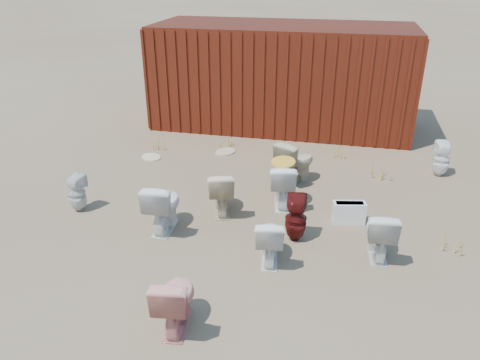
% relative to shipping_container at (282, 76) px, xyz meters
% --- Properties ---
extents(ground, '(100.00, 100.00, 0.00)m').
position_rel_shipping_container_xyz_m(ground, '(0.00, -5.20, -1.20)').
color(ground, brown).
rests_on(ground, ground).
extents(shipping_container, '(6.00, 2.40, 2.40)m').
position_rel_shipping_container_xyz_m(shipping_container, '(0.00, 0.00, 0.00)').
color(shipping_container, '#4D1A0C').
rests_on(shipping_container, ground).
extents(toilet_front_a, '(0.48, 0.80, 0.80)m').
position_rel_shipping_container_xyz_m(toilet_front_a, '(-1.00, -5.42, -0.80)').
color(toilet_front_a, white).
rests_on(toilet_front_a, ground).
extents(toilet_front_pink, '(0.49, 0.76, 0.73)m').
position_rel_shipping_container_xyz_m(toilet_front_pink, '(-0.10, -7.38, -0.83)').
color(toilet_front_pink, '#E08B81').
rests_on(toilet_front_pink, ground).
extents(toilet_front_c, '(0.48, 0.72, 0.69)m').
position_rel_shipping_container_xyz_m(toilet_front_c, '(0.70, -5.90, -0.86)').
color(toilet_front_c, white).
rests_on(toilet_front_c, ground).
extents(toilet_front_maroon, '(0.34, 0.35, 0.70)m').
position_rel_shipping_container_xyz_m(toilet_front_maroon, '(0.99, -5.29, -0.85)').
color(toilet_front_maroon, '#510F0D').
rests_on(toilet_front_maroon, ground).
extents(toilet_front_e, '(0.47, 0.75, 0.74)m').
position_rel_shipping_container_xyz_m(toilet_front_e, '(2.15, -5.45, -0.83)').
color(toilet_front_e, silver).
rests_on(toilet_front_e, ground).
extents(toilet_back_a, '(0.34, 0.35, 0.63)m').
position_rel_shipping_container_xyz_m(toilet_back_a, '(-2.59, -5.18, -0.89)').
color(toilet_back_a, silver).
rests_on(toilet_back_a, ground).
extents(toilet_back_beige_left, '(0.60, 0.82, 0.75)m').
position_rel_shipping_container_xyz_m(toilet_back_beige_left, '(-0.28, -4.72, -0.83)').
color(toilet_back_beige_left, beige).
rests_on(toilet_back_beige_left, ground).
extents(toilet_back_beige_right, '(0.81, 0.92, 0.82)m').
position_rel_shipping_container_xyz_m(toilet_back_beige_right, '(0.76, -3.31, -0.79)').
color(toilet_back_beige_right, '#BEB18B').
rests_on(toilet_back_beige_right, ground).
extents(toilet_back_yellowlid, '(0.55, 0.82, 0.77)m').
position_rel_shipping_container_xyz_m(toilet_back_yellowlid, '(0.64, -4.26, -0.81)').
color(toilet_back_yellowlid, white).
rests_on(toilet_back_yellowlid, ground).
extents(toilet_back_e, '(0.33, 0.33, 0.68)m').
position_rel_shipping_container_xyz_m(toilet_back_e, '(3.42, -2.42, -0.86)').
color(toilet_back_e, white).
rests_on(toilet_back_e, ground).
extents(yellow_lid, '(0.39, 0.49, 0.02)m').
position_rel_shipping_container_xyz_m(yellow_lid, '(0.64, -4.26, -0.42)').
color(yellow_lid, gold).
rests_on(yellow_lid, toilet_back_yellowlid).
extents(loose_tank, '(0.53, 0.30, 0.35)m').
position_rel_shipping_container_xyz_m(loose_tank, '(1.75, -4.62, -1.02)').
color(loose_tank, white).
rests_on(loose_tank, ground).
extents(loose_lid_near, '(0.54, 0.60, 0.02)m').
position_rel_shipping_container_xyz_m(loose_lid_near, '(-0.87, -2.18, -1.19)').
color(loose_lid_near, '#C0B08B').
rests_on(loose_lid_near, ground).
extents(loose_lid_far, '(0.59, 0.58, 0.02)m').
position_rel_shipping_container_xyz_m(loose_lid_far, '(-2.31, -2.81, -1.19)').
color(loose_lid_far, beige).
rests_on(loose_lid_far, ground).
extents(weed_clump_a, '(0.36, 0.36, 0.26)m').
position_rel_shipping_container_xyz_m(weed_clump_a, '(-2.32, -2.28, -1.07)').
color(weed_clump_a, '#AB9444').
rests_on(weed_clump_a, ground).
extents(weed_clump_b, '(0.32, 0.32, 0.24)m').
position_rel_shipping_container_xyz_m(weed_clump_b, '(0.35, -2.49, -1.08)').
color(weed_clump_b, '#AB9444').
rests_on(weed_clump_b, ground).
extents(weed_clump_c, '(0.36, 0.36, 0.35)m').
position_rel_shipping_container_xyz_m(weed_clump_c, '(2.30, -2.75, -1.03)').
color(weed_clump_c, '#AB9444').
rests_on(weed_clump_c, ground).
extents(weed_clump_d, '(0.30, 0.30, 0.23)m').
position_rel_shipping_container_xyz_m(weed_clump_d, '(-0.94, -1.87, -1.08)').
color(weed_clump_d, '#AB9444').
rests_on(weed_clump_d, ground).
extents(weed_clump_e, '(0.34, 0.34, 0.27)m').
position_rel_shipping_container_xyz_m(weed_clump_e, '(1.54, -1.91, -1.06)').
color(weed_clump_e, '#AB9444').
rests_on(weed_clump_e, ground).
extents(weed_clump_f, '(0.28, 0.28, 0.27)m').
position_rel_shipping_container_xyz_m(weed_clump_f, '(3.18, -5.12, -1.07)').
color(weed_clump_f, '#AB9444').
rests_on(weed_clump_f, ground).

